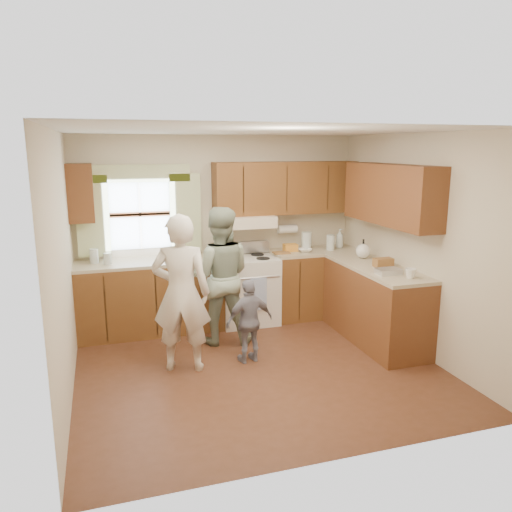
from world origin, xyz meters
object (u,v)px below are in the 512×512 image
object	(u,v)px
stove	(247,289)
woman_left	(181,293)
woman_right	(219,276)
child	(250,321)

from	to	relation	value
stove	woman_left	world-z (taller)	woman_left
stove	woman_right	size ratio (longest dim) A/B	0.64
woman_right	child	xyz separation A→B (m)	(0.18, -0.67, -0.36)
stove	child	world-z (taller)	stove
woman_right	child	distance (m)	0.78
woman_left	woman_right	distance (m)	0.84
woman_left	woman_right	size ratio (longest dim) A/B	1.01
woman_right	child	size ratio (longest dim) A/B	1.76
stove	woman_right	xyz separation A→B (m)	(-0.52, -0.59, 0.37)
woman_left	woman_right	bearing A→B (deg)	-114.90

